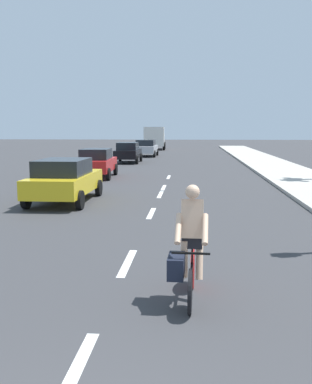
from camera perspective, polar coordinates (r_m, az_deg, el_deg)
ground_plane at (r=22.11m, az=1.39°, el=1.39°), size 160.00×160.00×0.00m
sidewalk_strip at (r=24.70m, az=17.83°, el=1.88°), size 3.60×80.00×0.14m
lane_stripe_1 at (r=5.31m, az=-10.47°, el=-21.97°), size 0.16×1.80×0.01m
lane_stripe_2 at (r=8.89m, az=-3.73°, el=-9.15°), size 0.16×1.80×0.01m
lane_stripe_3 at (r=13.85m, az=-0.62°, el=-2.78°), size 0.16×1.80×0.01m
lane_stripe_4 at (r=17.71m, az=0.56°, el=-0.33°), size 0.16×1.80×0.01m
lane_stripe_5 at (r=19.77m, az=0.99°, el=0.58°), size 0.16×1.80×0.01m
lane_stripe_6 at (r=24.04m, az=1.66°, el=1.96°), size 0.16×1.80×0.01m
cyclist at (r=6.81m, az=4.26°, el=-7.37°), size 0.62×1.71×1.82m
parked_car_yellow at (r=16.17m, az=-11.80°, el=1.65°), size 2.02×4.36×1.57m
parked_car_red at (r=23.96m, az=-7.73°, el=3.86°), size 1.94×3.99×1.57m
parked_car_black at (r=34.08m, az=-3.66°, el=5.23°), size 1.89×4.03×1.57m
parked_car_silver at (r=41.69m, az=-1.30°, el=5.81°), size 2.08×4.46×1.57m
delivery_truck at (r=55.11m, az=-0.19°, el=7.12°), size 2.91×6.35×2.80m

